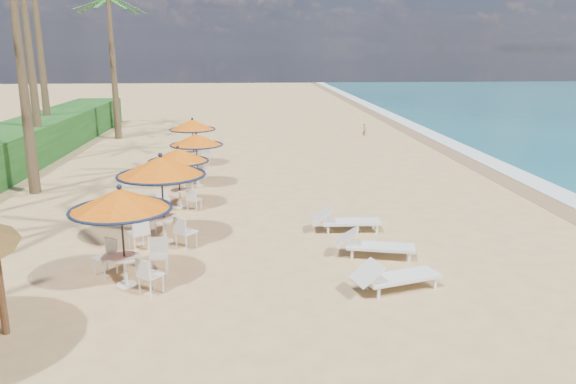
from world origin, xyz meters
name	(u,v)px	position (x,y,z in m)	size (l,w,h in m)	color
ground	(357,283)	(0.00, 0.00, 0.00)	(160.00, 160.00, 0.00)	tan
foam_strip	(530,180)	(9.30, 10.00, 0.00)	(1.20, 140.00, 0.04)	white
wetsand_band	(509,181)	(8.40, 10.00, 0.00)	(1.40, 140.00, 0.02)	olive
station_0	(123,212)	(-5.40, 0.32, 1.78)	(2.33, 2.33, 2.43)	black
station_1	(160,178)	(-4.98, 3.24, 1.90)	(2.49, 2.49, 2.60)	black
station_2	(178,161)	(-4.92, 6.84, 1.66)	(2.09, 2.09, 2.18)	black
station_3	(196,144)	(-4.58, 10.08, 1.69)	(2.12, 2.12, 2.21)	black
station_4	(193,130)	(-5.10, 14.26, 1.66)	(2.18, 2.29, 2.27)	black
lounger_near	(393,276)	(0.73, -0.49, 0.36)	(2.22, 1.25, 0.76)	silver
lounger_mid	(372,244)	(0.73, 1.67, 0.35)	(2.19, 1.13, 0.75)	silver
lounger_far	(344,220)	(0.34, 3.86, 0.35)	(2.10, 0.69, 0.75)	silver
palm_7	(109,8)	(-11.56, 27.45, 7.98)	(5.00, 5.00, 8.75)	brown
person	(364,129)	(4.82, 22.53, 0.44)	(0.32, 0.21, 0.89)	#9A6E4E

